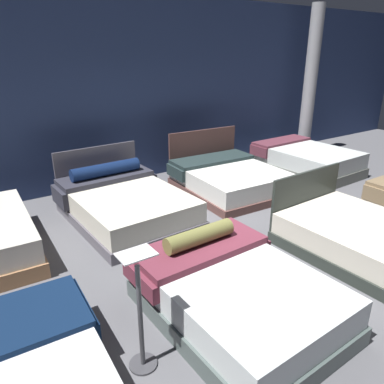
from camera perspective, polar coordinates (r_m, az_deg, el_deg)
ground_plane at (r=5.21m, az=7.92°, el=-7.75°), size 18.00×18.00×0.02m
showroom_back_wall at (r=7.39m, az=-9.42°, el=15.17°), size 18.00×0.06×3.50m
bed_1 at (r=3.77m, az=6.65°, el=-15.45°), size 1.56×1.97×0.74m
bed_2 at (r=5.27m, az=25.00°, el=-6.53°), size 1.56×2.00×0.89m
bed_5 at (r=5.83m, az=-10.52°, el=-1.66°), size 1.68×2.21×0.97m
bed_6 at (r=6.92m, az=5.69°, el=2.15°), size 1.79×2.03×1.01m
bed_7 at (r=8.33m, az=17.31°, el=4.75°), size 1.54×2.07×0.58m
price_sign at (r=3.18m, az=-7.98°, el=-19.83°), size 0.28×0.24×1.09m
support_pillar at (r=9.71m, az=17.92°, el=15.86°), size 0.31×0.31×3.50m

